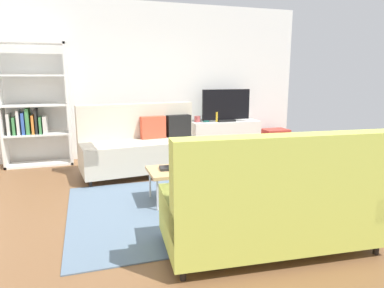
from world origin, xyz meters
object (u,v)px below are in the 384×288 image
object	(u,v)px
bookshelf	(34,110)
table_book_0	(170,168)
couch_beige	(143,146)
bottle_0	(217,117)
tv	(226,106)
potted_plant	(185,153)
storage_trunk	(275,139)
coffee_table	(193,170)
couch_green	(272,203)
vase_1	(206,117)
vase_0	(197,119)
tv_console	(225,137)

from	to	relation	value
bookshelf	table_book_0	xyz separation A→B (m)	(1.78, -2.42, -0.54)
couch_beige	bottle_0	world-z (taller)	couch_beige
tv	potted_plant	xyz separation A→B (m)	(-1.58, -2.49, -0.32)
bookshelf	potted_plant	world-z (taller)	bookshelf
storage_trunk	potted_plant	size ratio (longest dim) A/B	1.41
coffee_table	bottle_0	bearing A→B (deg)	62.24
couch_green	table_book_0	distance (m)	1.56
couch_beige	couch_green	xyz separation A→B (m)	(0.67, -2.84, 0.00)
bookshelf	vase_1	distance (m)	3.15
coffee_table	vase_0	world-z (taller)	vase_0
couch_beige	bottle_0	size ratio (longest dim) A/B	9.90
couch_beige	tv	xyz separation A→B (m)	(1.85, 0.98, 0.51)
storage_trunk	table_book_0	xyz separation A→B (m)	(-2.85, -2.30, 0.22)
couch_beige	vase_1	distance (m)	1.82
tv_console	vase_1	distance (m)	0.58
bookshelf	table_book_0	world-z (taller)	bookshelf
couch_green	bookshelf	world-z (taller)	bookshelf
vase_0	vase_1	size ratio (longest dim) A/B	0.63
couch_green	storage_trunk	xyz separation A→B (m)	(2.29, 3.75, -0.23)
coffee_table	table_book_0	bearing A→B (deg)	173.90
tv_console	bookshelf	bearing A→B (deg)	179.68
potted_plant	table_book_0	bearing A→B (deg)	147.18
potted_plant	table_book_0	distance (m)	0.28
coffee_table	bottle_0	world-z (taller)	bottle_0
tv_console	vase_1	bearing A→B (deg)	172.79
couch_green	vase_0	bearing A→B (deg)	85.61
tv	bookshelf	xyz separation A→B (m)	(-3.54, 0.04, 0.02)
storage_trunk	bottle_0	size ratio (longest dim) A/B	2.59
couch_green	tv_console	bearing A→B (deg)	77.31
tv_console	bottle_0	size ratio (longest dim) A/B	6.98
coffee_table	bookshelf	bearing A→B (deg)	130.25
bottle_0	potted_plant	bearing A→B (deg)	-119.15
vase_1	bottle_0	bearing A→B (deg)	-25.51
storage_trunk	tv	bearing A→B (deg)	175.84
tv_console	table_book_0	distance (m)	2.97
coffee_table	storage_trunk	xyz separation A→B (m)	(2.56, 2.33, -0.17)
couch_beige	vase_0	size ratio (longest dim) A/B	15.93
tv_console	vase_0	size ratio (longest dim) A/B	11.24
tv_console	bookshelf	size ratio (longest dim) A/B	0.67
tv_console	tv	world-z (taller)	tv
couch_green	bottle_0	world-z (taller)	couch_green
coffee_table	tv_console	bearing A→B (deg)	58.92
bookshelf	vase_1	xyz separation A→B (m)	(3.14, 0.03, -0.24)
bookshelf	storage_trunk	size ratio (longest dim) A/B	4.04
potted_plant	bottle_0	size ratio (longest dim) A/B	1.85
coffee_table	vase_1	xyz separation A→B (m)	(1.07, 2.48, 0.35)
couch_green	bookshelf	xyz separation A→B (m)	(-2.35, 3.87, 0.53)
tv	storage_trunk	xyz separation A→B (m)	(1.10, -0.08, -0.73)
potted_plant	vase_0	xyz separation A→B (m)	(1.00, 2.56, 0.07)
tv_console	table_book_0	size ratio (longest dim) A/B	5.83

